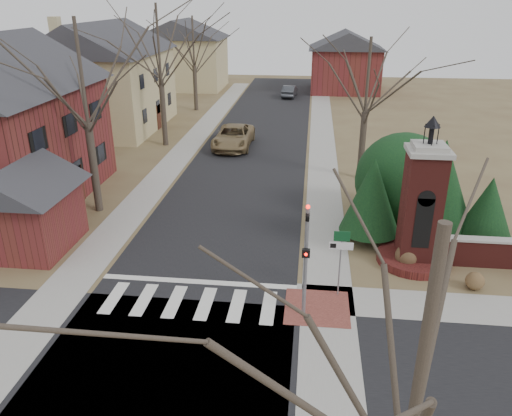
# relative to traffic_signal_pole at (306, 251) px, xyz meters

# --- Properties ---
(ground) EXTENTS (120.00, 120.00, 0.00)m
(ground) POSITION_rel_traffic_signal_pole_xyz_m (-4.30, -0.57, -2.59)
(ground) COLOR brown
(ground) RESTS_ON ground
(main_street) EXTENTS (8.00, 70.00, 0.01)m
(main_street) POSITION_rel_traffic_signal_pole_xyz_m (-4.30, 21.43, -2.58)
(main_street) COLOR black
(main_street) RESTS_ON ground
(cross_street) EXTENTS (120.00, 8.00, 0.01)m
(cross_street) POSITION_rel_traffic_signal_pole_xyz_m (-4.30, -3.57, -2.58)
(cross_street) COLOR black
(cross_street) RESTS_ON ground
(crosswalk_zone) EXTENTS (8.00, 2.20, 0.02)m
(crosswalk_zone) POSITION_rel_traffic_signal_pole_xyz_m (-4.30, 0.23, -2.58)
(crosswalk_zone) COLOR silver
(crosswalk_zone) RESTS_ON ground
(stop_bar) EXTENTS (8.00, 0.35, 0.02)m
(stop_bar) POSITION_rel_traffic_signal_pole_xyz_m (-4.30, 1.73, -2.58)
(stop_bar) COLOR silver
(stop_bar) RESTS_ON ground
(sidewalk_right_main) EXTENTS (2.00, 60.00, 0.02)m
(sidewalk_right_main) POSITION_rel_traffic_signal_pole_xyz_m (0.90, 21.43, -2.58)
(sidewalk_right_main) COLOR gray
(sidewalk_right_main) RESTS_ON ground
(sidewalk_left) EXTENTS (2.00, 60.00, 0.02)m
(sidewalk_left) POSITION_rel_traffic_signal_pole_xyz_m (-9.50, 21.43, -2.58)
(sidewalk_left) COLOR gray
(sidewalk_left) RESTS_ON ground
(curb_apron) EXTENTS (2.40, 2.40, 0.02)m
(curb_apron) POSITION_rel_traffic_signal_pole_xyz_m (0.50, 0.43, -2.57)
(curb_apron) COLOR brown
(curb_apron) RESTS_ON ground
(traffic_signal_pole) EXTENTS (0.28, 0.41, 4.50)m
(traffic_signal_pole) POSITION_rel_traffic_signal_pole_xyz_m (0.00, 0.00, 0.00)
(traffic_signal_pole) COLOR slate
(traffic_signal_pole) RESTS_ON ground
(sign_post) EXTENTS (0.90, 0.07, 2.75)m
(sign_post) POSITION_rel_traffic_signal_pole_xyz_m (1.29, 1.41, -0.64)
(sign_post) COLOR slate
(sign_post) RESTS_ON ground
(brick_gate_monument) EXTENTS (3.20, 3.20, 6.47)m
(brick_gate_monument) POSITION_rel_traffic_signal_pole_xyz_m (4.70, 4.42, -0.42)
(brick_gate_monument) COLOR #5C1F1B
(brick_gate_monument) RESTS_ON ground
(house_stucco_left) EXTENTS (9.80, 12.80, 9.28)m
(house_stucco_left) POSITION_rel_traffic_signal_pole_xyz_m (-17.80, 26.42, 2.01)
(house_stucco_left) COLOR tan
(house_stucco_left) RESTS_ON ground
(garage_left) EXTENTS (4.80, 4.80, 4.29)m
(garage_left) POSITION_rel_traffic_signal_pole_xyz_m (-12.82, 3.92, -0.35)
(garage_left) COLOR maroon
(garage_left) RESTS_ON ground
(house_distant_left) EXTENTS (10.80, 8.80, 8.53)m
(house_distant_left) POSITION_rel_traffic_signal_pole_xyz_m (-16.31, 47.42, 1.66)
(house_distant_left) COLOR tan
(house_distant_left) RESTS_ON ground
(house_distant_right) EXTENTS (8.80, 8.80, 7.30)m
(house_distant_right) POSITION_rel_traffic_signal_pole_xyz_m (3.69, 47.42, 1.06)
(house_distant_right) COLOR maroon
(house_distant_right) RESTS_ON ground
(evergreen_near) EXTENTS (2.80, 2.80, 4.10)m
(evergreen_near) POSITION_rel_traffic_signal_pole_xyz_m (2.90, 6.43, -0.29)
(evergreen_near) COLOR #473D33
(evergreen_near) RESTS_ON ground
(evergreen_mid) EXTENTS (3.40, 3.40, 4.70)m
(evergreen_mid) POSITION_rel_traffic_signal_pole_xyz_m (6.20, 7.63, 0.01)
(evergreen_mid) COLOR #473D33
(evergreen_mid) RESTS_ON ground
(evergreen_far) EXTENTS (2.40, 2.40, 3.30)m
(evergreen_far) POSITION_rel_traffic_signal_pole_xyz_m (8.20, 6.63, -0.69)
(evergreen_far) COLOR #473D33
(evergreen_far) RESTS_ON ground
(evergreen_mass) EXTENTS (4.80, 4.80, 4.80)m
(evergreen_mass) POSITION_rel_traffic_signal_pole_xyz_m (4.70, 8.93, -0.19)
(evergreen_mass) COLOR black
(evergreen_mass) RESTS_ON ground
(bare_tree_0) EXTENTS (8.05, 8.05, 11.15)m
(bare_tree_0) POSITION_rel_traffic_signal_pole_xyz_m (-11.30, 8.43, 5.11)
(bare_tree_0) COLOR #473D33
(bare_tree_0) RESTS_ON ground
(bare_tree_1) EXTENTS (8.40, 8.40, 11.64)m
(bare_tree_1) POSITION_rel_traffic_signal_pole_xyz_m (-11.30, 21.43, 5.44)
(bare_tree_1) COLOR #473D33
(bare_tree_1) RESTS_ON ground
(bare_tree_2) EXTENTS (7.35, 7.35, 10.19)m
(bare_tree_2) POSITION_rel_traffic_signal_pole_xyz_m (-11.80, 34.43, 4.44)
(bare_tree_2) COLOR #473D33
(bare_tree_2) RESTS_ON ground
(bare_tree_3) EXTENTS (7.00, 7.00, 9.70)m
(bare_tree_3) POSITION_rel_traffic_signal_pole_xyz_m (3.20, 15.43, 4.10)
(bare_tree_3) COLOR #473D33
(bare_tree_3) RESTS_ON ground
(bare_tree_4) EXTENTS (6.65, 6.65, 9.21)m
(bare_tree_4) POSITION_rel_traffic_signal_pole_xyz_m (1.70, -9.57, 3.77)
(bare_tree_4) COLOR #473D33
(bare_tree_4) RESTS_ON ground
(pickup_truck) EXTENTS (2.75, 5.88, 1.63)m
(pickup_truck) POSITION_rel_traffic_signal_pole_xyz_m (-5.91, 21.38, -1.77)
(pickup_truck) COLOR olive
(pickup_truck) RESTS_ON ground
(distant_car) EXTENTS (1.71, 4.11, 1.32)m
(distant_car) POSITION_rel_traffic_signal_pole_xyz_m (-2.70, 42.56, -1.92)
(distant_car) COLOR #383B40
(distant_car) RESTS_ON ground
(dry_shrub_left) EXTENTS (0.99, 0.99, 0.99)m
(dry_shrub_left) POSITION_rel_traffic_signal_pole_xyz_m (4.30, 4.03, -2.09)
(dry_shrub_left) COLOR brown
(dry_shrub_left) RESTS_ON ground
(dry_shrub_right) EXTENTS (0.73, 0.73, 0.73)m
(dry_shrub_right) POSITION_rel_traffic_signal_pole_xyz_m (6.70, 2.46, -2.22)
(dry_shrub_right) COLOR brown
(dry_shrub_right) RESTS_ON ground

